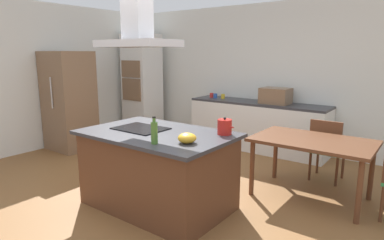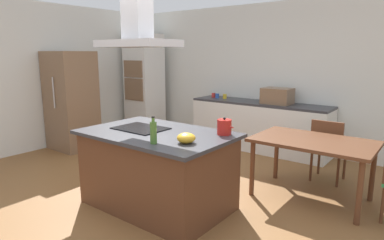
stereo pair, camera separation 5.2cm
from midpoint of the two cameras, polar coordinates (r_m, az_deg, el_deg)
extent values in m
plane|color=brown|center=(5.22, 5.98, -8.64)|extent=(16.00, 16.00, 0.00)
cube|color=silver|center=(6.48, 14.46, 7.21)|extent=(7.20, 0.10, 2.70)
cube|color=silver|center=(7.06, -20.93, 7.14)|extent=(0.10, 8.80, 2.70)
cube|color=#59331E|center=(3.95, -5.55, -8.70)|extent=(1.63, 1.02, 0.86)
cube|color=#333338|center=(3.82, -5.68, -2.34)|extent=(1.73, 1.12, 0.04)
cube|color=black|center=(3.99, -8.45, -1.42)|extent=(0.60, 0.44, 0.01)
cylinder|color=#B21E19|center=(3.68, 5.97, -1.20)|extent=(0.16, 0.16, 0.17)
sphere|color=black|center=(3.66, 6.00, 0.26)|extent=(0.03, 0.03, 0.03)
cone|color=#B21E19|center=(3.63, 7.31, -1.28)|extent=(0.06, 0.03, 0.04)
cylinder|color=#47722D|center=(3.30, -6.19, -2.23)|extent=(0.07, 0.07, 0.22)
cylinder|color=#47722D|center=(3.27, -6.24, 0.00)|extent=(0.03, 0.03, 0.04)
cylinder|color=black|center=(3.27, -6.25, 0.48)|extent=(0.03, 0.03, 0.01)
ellipsoid|color=gold|center=(3.32, -0.55, -3.11)|extent=(0.19, 0.19, 0.10)
cube|color=silver|center=(6.33, 11.57, -1.17)|extent=(2.59, 0.62, 0.86)
cube|color=#333338|center=(6.25, 11.74, 2.85)|extent=(2.59, 0.62, 0.04)
cube|color=brown|center=(6.09, 14.67, 4.02)|extent=(0.50, 0.38, 0.28)
cylinder|color=red|center=(6.78, 3.92, 4.27)|extent=(0.08, 0.08, 0.09)
cylinder|color=#2D56B2|center=(6.69, 4.58, 4.16)|extent=(0.08, 0.08, 0.09)
cylinder|color=gold|center=(6.62, 5.88, 4.06)|extent=(0.08, 0.08, 0.09)
cube|color=silver|center=(7.66, -7.99, 6.17)|extent=(0.70, 0.64, 2.20)
cube|color=brown|center=(7.41, -9.91, 8.65)|extent=(0.56, 0.02, 0.36)
cube|color=brown|center=(7.44, -9.80, 5.19)|extent=(0.56, 0.02, 0.48)
cube|color=brown|center=(6.61, -19.80, 3.13)|extent=(0.80, 0.70, 1.82)
cylinder|color=beige|center=(6.35, -22.47, 4.37)|extent=(0.02, 0.02, 0.55)
cube|color=#59331E|center=(4.31, 20.47, -3.47)|extent=(1.40, 0.90, 0.04)
cylinder|color=#59331E|center=(4.31, 10.66, -8.16)|extent=(0.06, 0.06, 0.71)
cylinder|color=#59331E|center=(3.95, 27.18, -11.10)|extent=(0.06, 0.06, 0.71)
cylinder|color=#59331E|center=(4.95, 14.58, -5.75)|extent=(0.06, 0.06, 0.71)
cylinder|color=#59331E|center=(4.64, 28.91, -7.99)|extent=(0.06, 0.06, 0.71)
cube|color=#33934C|center=(5.09, 22.78, -4.93)|extent=(0.42, 0.42, 0.04)
cube|color=#59331E|center=(4.85, 22.41, -2.74)|extent=(0.42, 0.04, 0.44)
cylinder|color=#59331E|center=(5.36, 21.24, -6.51)|extent=(0.04, 0.04, 0.41)
cylinder|color=#59331E|center=(5.28, 25.00, -7.08)|extent=(0.04, 0.04, 0.41)
cylinder|color=#59331E|center=(5.03, 20.05, -7.59)|extent=(0.04, 0.04, 0.41)
cylinder|color=#59331E|center=(4.95, 24.05, -8.23)|extent=(0.04, 0.04, 0.41)
cylinder|color=#59331E|center=(4.16, 30.25, -12.53)|extent=(0.04, 0.04, 0.41)
cube|color=#ADADB2|center=(3.89, -8.88, 12.84)|extent=(0.90, 0.55, 0.08)
cube|color=#ADADB2|center=(3.93, -9.07, 18.54)|extent=(0.28, 0.24, 0.70)
camera|label=1|loc=(0.03, -89.62, 0.08)|focal=31.04mm
camera|label=2|loc=(0.03, 90.38, -0.08)|focal=31.04mm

